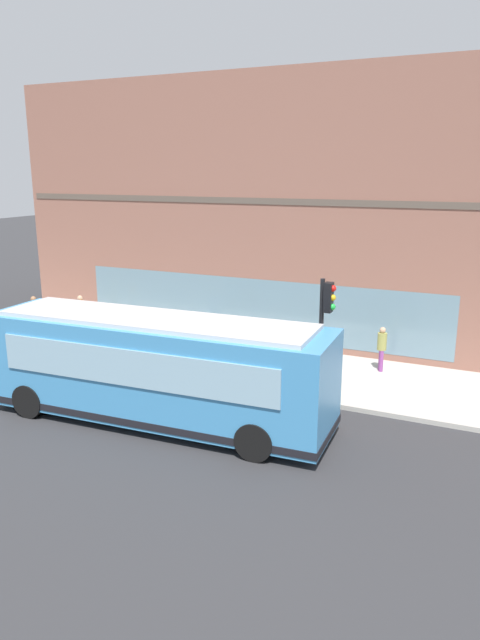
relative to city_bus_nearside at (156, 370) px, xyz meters
The scene contains 10 objects.
ground 1.66m from the city_bus_nearside, 47.39° to the left, with size 120.00×120.00×0.00m, color #2D2D30.
sidewalk_curb 5.64m from the city_bus_nearside, ahead, with size 4.85×40.00×0.15m, color #B2ADA3.
building_corner 12.71m from the city_bus_nearside, ahead, with size 8.63×22.18×10.62m.
city_bus_nearside is the anchor object (origin of this frame).
traffic_light_near_corner 5.28m from the city_bus_nearside, 49.12° to the right, with size 0.32×0.49×3.73m.
fire_hydrant 5.02m from the city_bus_nearside, 19.80° to the right, with size 0.35×0.35×0.74m.
pedestrian_near_hydrant 8.31m from the city_bus_nearside, 37.11° to the right, with size 0.32×0.32×1.58m.
pedestrian_near_building_entrance 9.66m from the city_bus_nearside, 51.90° to the left, with size 0.32×0.32×1.70m.
pedestrian_walking_along_curb 10.62m from the city_bus_nearside, 61.52° to the left, with size 0.32×0.32×1.68m.
newspaper_vending_box 6.13m from the city_bus_nearside, 37.06° to the left, with size 0.44×0.43×0.90m.
Camera 1 is at (-13.50, -9.10, 7.00)m, focal length 32.77 mm.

